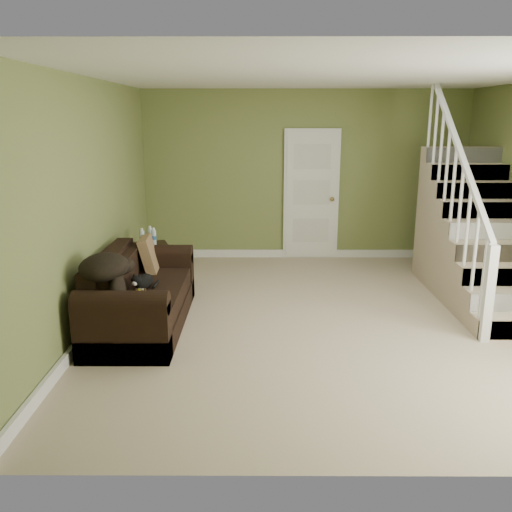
{
  "coord_description": "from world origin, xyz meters",
  "views": [
    {
      "loc": [
        -0.73,
        -5.71,
        2.21
      ],
      "look_at": [
        -0.75,
        0.05,
        0.71
      ],
      "focal_mm": 38.0,
      "sensor_mm": 36.0,
      "label": 1
    }
  ],
  "objects_px": {
    "cat": "(143,282)",
    "banana": "(139,293)",
    "sofa": "(139,298)",
    "side_table": "(150,265)"
  },
  "relations": [
    {
      "from": "sofa",
      "to": "banana",
      "type": "distance_m",
      "value": 0.31
    },
    {
      "from": "cat",
      "to": "side_table",
      "type": "bearing_deg",
      "value": 115.3
    },
    {
      "from": "sofa",
      "to": "side_table",
      "type": "height_order",
      "value": "side_table"
    },
    {
      "from": "side_table",
      "to": "cat",
      "type": "height_order",
      "value": "side_table"
    },
    {
      "from": "sofa",
      "to": "banana",
      "type": "height_order",
      "value": "sofa"
    },
    {
      "from": "side_table",
      "to": "banana",
      "type": "xyz_separation_m",
      "value": [
        0.21,
        -1.63,
        0.16
      ]
    },
    {
      "from": "sofa",
      "to": "side_table",
      "type": "relative_size",
      "value": 2.52
    },
    {
      "from": "side_table",
      "to": "cat",
      "type": "relative_size",
      "value": 1.81
    },
    {
      "from": "cat",
      "to": "banana",
      "type": "bearing_deg",
      "value": -74.99
    },
    {
      "from": "sofa",
      "to": "side_table",
      "type": "xyz_separation_m",
      "value": [
        -0.14,
        1.37,
        -0.01
      ]
    }
  ]
}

